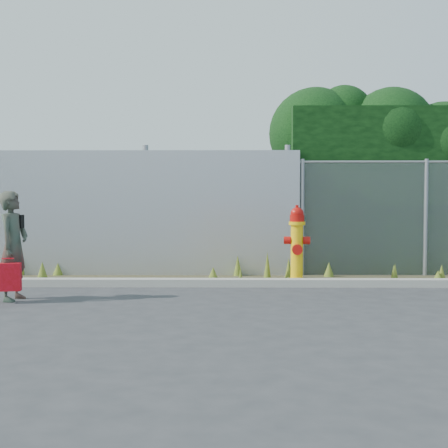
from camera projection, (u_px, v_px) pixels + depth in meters
name	position (u px, v px, depth m)	size (l,w,h in m)	color
ground	(246.00, 308.00, 7.94)	(80.00, 80.00, 0.00)	#333436
curb	(243.00, 283.00, 9.73)	(16.00, 0.22, 0.12)	#A09C90
weed_strip	(243.00, 276.00, 10.37)	(16.00, 1.29, 0.53)	#403A24
corrugated_fence	(57.00, 213.00, 10.92)	(8.50, 0.21, 2.30)	#AAADB1
fire_hydrant	(297.00, 245.00, 10.10)	(0.42, 0.38, 1.27)	yellow
woman	(13.00, 246.00, 8.47)	(0.54, 0.36, 1.49)	#10654A
red_tote_bag	(8.00, 277.00, 8.26)	(0.33, 0.12, 0.44)	#AD0909
black_shoulder_bag	(14.00, 221.00, 8.59)	(0.24, 0.10, 0.18)	black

